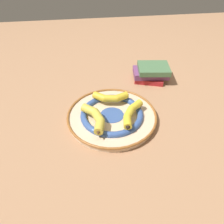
% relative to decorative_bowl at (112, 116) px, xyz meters
% --- Properties ---
extents(ground_plane, '(2.80, 2.80, 0.00)m').
position_rel_decorative_bowl_xyz_m(ground_plane, '(0.00, -0.03, -0.02)').
color(ground_plane, '#A87A56').
extents(decorative_bowl, '(0.39, 0.39, 0.04)m').
position_rel_decorative_bowl_xyz_m(decorative_bowl, '(0.00, 0.00, 0.00)').
color(decorative_bowl, beige).
rests_on(decorative_bowl, ground_plane).
extents(banana_a, '(0.08, 0.18, 0.03)m').
position_rel_decorative_bowl_xyz_m(banana_a, '(0.09, -0.00, 0.04)').
color(banana_a, gold).
rests_on(banana_a, decorative_bowl).
extents(banana_b, '(0.17, 0.12, 0.03)m').
position_rel_decorative_bowl_xyz_m(banana_b, '(-0.03, -0.08, 0.04)').
color(banana_b, yellow).
rests_on(banana_b, decorative_bowl).
extents(banana_c, '(0.19, 0.10, 0.04)m').
position_rel_decorative_bowl_xyz_m(banana_c, '(-0.05, 0.07, 0.04)').
color(banana_c, gold).
rests_on(banana_c, decorative_bowl).
extents(book_stack, '(0.17, 0.20, 0.09)m').
position_rel_decorative_bowl_xyz_m(book_stack, '(0.30, -0.26, 0.03)').
color(book_stack, '#AD2328').
rests_on(book_stack, ground_plane).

